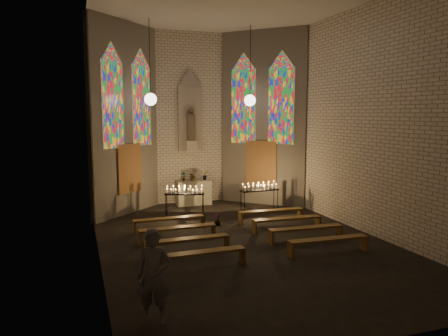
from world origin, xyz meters
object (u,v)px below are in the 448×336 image
(aisle_flower_pot, at_px, (218,220))
(votive_stand_left, at_px, (184,192))
(votive_stand_right, at_px, (260,188))
(visitor, at_px, (154,276))
(altar, at_px, (194,192))

(aisle_flower_pot, distance_m, votive_stand_left, 1.93)
(aisle_flower_pot, height_order, votive_stand_right, votive_stand_right)
(votive_stand_left, distance_m, visitor, 8.14)
(aisle_flower_pot, height_order, votive_stand_left, votive_stand_left)
(votive_stand_left, bearing_deg, votive_stand_right, 12.15)
(votive_stand_right, distance_m, visitor, 9.05)
(votive_stand_left, bearing_deg, aisle_flower_pot, -46.35)
(altar, bearing_deg, aisle_flower_pot, -91.56)
(altar, height_order, votive_stand_right, votive_stand_right)
(votive_stand_left, bearing_deg, visitor, -87.55)
(aisle_flower_pot, bearing_deg, votive_stand_right, 31.75)
(votive_stand_left, xyz_separation_m, votive_stand_right, (2.79, -0.37, 0.04))
(aisle_flower_pot, xyz_separation_m, votive_stand_left, (-0.73, 1.65, 0.71))
(votive_stand_right, height_order, visitor, visitor)
(votive_stand_left, height_order, visitor, visitor)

